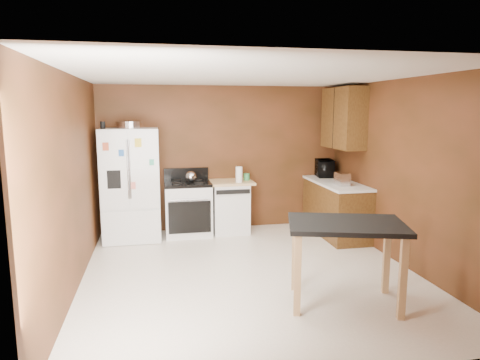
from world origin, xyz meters
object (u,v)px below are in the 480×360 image
object	(u,v)px
roasting_pan	(130,125)
pen_cup	(103,125)
gas_range	(188,208)
kettle	(191,177)
toaster	(342,179)
green_canister	(247,177)
refrigerator	(131,184)
island	(346,235)
paper_towel	(239,175)
microwave	(324,169)
dishwasher	(230,206)

from	to	relation	value
roasting_pan	pen_cup	bearing A→B (deg)	-161.18
roasting_pan	gas_range	size ratio (longest dim) A/B	0.40
roasting_pan	kettle	size ratio (longest dim) A/B	2.32
gas_range	toaster	bearing A→B (deg)	-18.13
green_canister	toaster	world-z (taller)	toaster
kettle	refrigerator	xyz separation A→B (m)	(-0.96, -0.02, -0.09)
green_canister	island	world-z (taller)	green_canister
paper_towel	microwave	size ratio (longest dim) A/B	0.51
paper_towel	dishwasher	size ratio (longest dim) A/B	0.29
kettle	gas_range	size ratio (longest dim) A/B	0.17
dishwasher	roasting_pan	bearing A→B (deg)	-177.53
microwave	island	xyz separation A→B (m)	(-1.02, -3.10, -0.27)
dishwasher	kettle	bearing A→B (deg)	-174.37
island	pen_cup	bearing A→B (deg)	134.59
pen_cup	dishwasher	world-z (taller)	pen_cup
dishwasher	gas_range	bearing A→B (deg)	-178.06
kettle	gas_range	xyz separation A→B (m)	(-0.05, 0.04, -0.53)
green_canister	toaster	distance (m)	1.61
green_canister	microwave	size ratio (longest dim) A/B	0.23
island	gas_range	bearing A→B (deg)	116.15
toaster	refrigerator	xyz separation A→B (m)	(-3.30, 0.72, -0.10)
pen_cup	green_canister	size ratio (longest dim) A/B	0.96
refrigerator	microwave	bearing A→B (deg)	3.52
island	dishwasher	bearing A→B (deg)	103.79
toaster	dishwasher	world-z (taller)	toaster
pen_cup	gas_range	distance (m)	1.90
refrigerator	dishwasher	bearing A→B (deg)	2.98
green_canister	microwave	world-z (taller)	microwave
toaster	green_canister	bearing A→B (deg)	148.70
paper_towel	microwave	world-z (taller)	microwave
kettle	gas_range	world-z (taller)	gas_range
pen_cup	green_canister	distance (m)	2.49
refrigerator	island	size ratio (longest dim) A/B	1.30
roasting_pan	dishwasher	size ratio (longest dim) A/B	0.49
paper_towel	gas_range	xyz separation A→B (m)	(-0.85, 0.13, -0.56)
gas_range	dishwasher	xyz separation A→B (m)	(0.72, 0.02, -0.01)
gas_range	dishwasher	distance (m)	0.72
microwave	island	bearing A→B (deg)	170.31
green_canister	microwave	bearing A→B (deg)	3.57
pen_cup	gas_range	xyz separation A→B (m)	(1.29, 0.18, -1.39)
pen_cup	toaster	size ratio (longest dim) A/B	0.41
microwave	gas_range	world-z (taller)	microwave
roasting_pan	microwave	size ratio (longest dim) A/B	0.86
roasting_pan	toaster	world-z (taller)	roasting_pan
pen_cup	dishwasher	bearing A→B (deg)	5.81
kettle	microwave	world-z (taller)	microwave
microwave	dishwasher	bearing A→B (deg)	102.49
paper_towel	gas_range	world-z (taller)	paper_towel
kettle	toaster	bearing A→B (deg)	-17.60
toaster	gas_range	size ratio (longest dim) A/B	0.25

